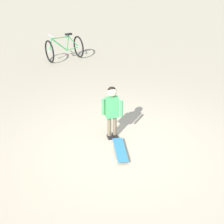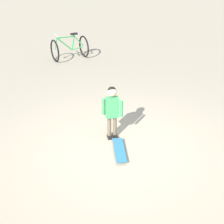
% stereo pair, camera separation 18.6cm
% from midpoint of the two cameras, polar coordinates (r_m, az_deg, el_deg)
% --- Properties ---
extents(ground_plane, '(50.00, 50.00, 0.00)m').
position_cam_midpoint_polar(ground_plane, '(5.97, 2.63, -6.74)').
color(ground_plane, tan).
extents(child_person, '(0.22, 0.40, 1.06)m').
position_cam_midpoint_polar(child_person, '(6.02, 0.89, 0.89)').
color(child_person, brown).
rests_on(child_person, ground).
extents(skateboard, '(0.77, 0.23, 0.07)m').
position_cam_midpoint_polar(skateboard, '(5.86, 2.20, -6.73)').
color(skateboard, teal).
rests_on(skateboard, ground).
extents(bicycle_mid, '(1.13, 1.28, 0.85)m').
position_cam_midpoint_polar(bicycle_mid, '(10.73, -7.01, 11.20)').
color(bicycle_mid, black).
rests_on(bicycle_mid, ground).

